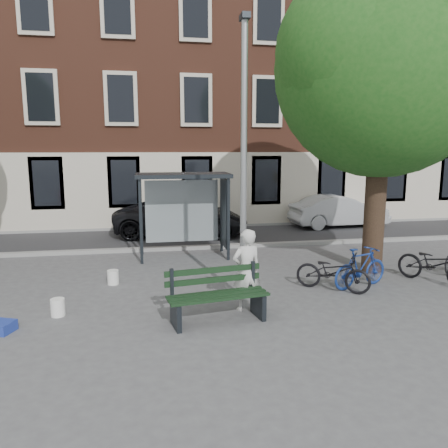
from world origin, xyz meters
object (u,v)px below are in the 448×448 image
Objects in this scene: painter at (247,270)px; bike_b at (361,268)px; bike_c at (435,264)px; car_dark at (181,217)px; bench at (217,298)px; bike_a at (333,272)px; car_silver at (339,211)px; notice_sign at (372,209)px; lamppost at (244,176)px; bus_shelter at (196,196)px.

painter reaches higher than bike_b.
bike_c is 9.33m from car_dark.
bench is 1.16× the size of bike_a.
painter is 2.52m from bike_a.
bench is at bearing 140.88° from car_silver.
bike_a is at bearing -108.53° from notice_sign.
bike_a is at bearing -171.36° from painter.
lamppost is at bearing 74.74° from bike_b.
bike_a is at bearing 2.79° from lamppost.
car_silver reaches higher than bike_a.
painter is 0.90× the size of bike_c.
bike_b is at bearing -100.72° from notice_sign.
bike_b is at bearing -47.23° from bus_shelter.
lamppost is 3.17× the size of bike_c.
car_dark is (-0.19, 3.40, -1.20)m from bus_shelter.
painter is 1.04× the size of bike_b.
bike_b is 3.97m from notice_sign.
lamppost is 3.22m from bike_a.
car_silver is at bearing 53.35° from lamppost.
lamppost is at bearing 152.42° from bike_c.
bike_c is (5.78, 1.42, 0.03)m from bench.
painter is at bearing -119.26° from notice_sign.
bus_shelter is 5.54m from bench.
bus_shelter is at bearing -168.99° from car_dark.
bike_c is at bearing -51.60° from bike_a.
painter reaches higher than car_dark.
bike_b is 0.33× the size of car_dark.
painter is at bearing 147.52° from bike_a.
bike_a is 0.77m from bike_b.
bus_shelter reaches higher than car_dark.
bike_a is 8.90m from car_silver.
lamppost is at bearing 48.41° from bench.
bike_c is at bearing 178.58° from painter.
car_dark is at bearing 59.08° from bike_a.
painter is 5.19m from bike_c.
bike_a is 7.99m from car_dark.
lamppost is 10.36m from car_silver.
painter is at bearing 142.42° from car_silver.
bus_shelter is 3.61m from car_dark.
bike_a is (2.84, -4.00, -1.45)m from bus_shelter.
lamppost is at bearing -124.25° from notice_sign.
bike_a is 0.93× the size of bike_c.
bus_shelter reaches higher than bike_c.
lamppost reaches higher than notice_sign.
bus_shelter is at bearing 115.29° from bike_c.
lamppost is at bearing -166.12° from car_dark.
bike_c reaches higher than bike_a.
car_silver is (6.85, 9.38, 0.22)m from bench.
bike_b is (3.60, -3.89, -1.41)m from bus_shelter.
painter is at bearing -83.97° from bus_shelter.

